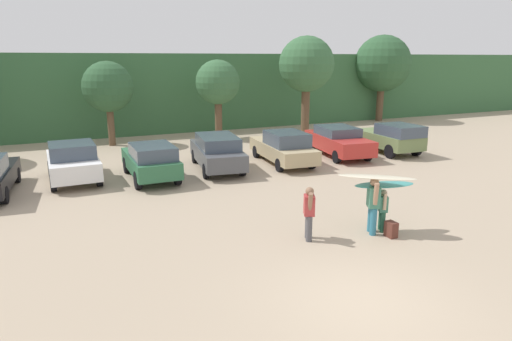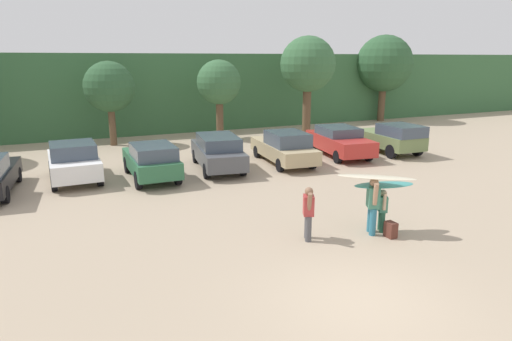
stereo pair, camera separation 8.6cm
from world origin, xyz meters
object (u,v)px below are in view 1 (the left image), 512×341
at_px(parked_car_red, 338,141).
at_px(person_adult, 373,202).
at_px(person_companion, 309,210).
at_px(surfboard_cream, 377,177).
at_px(parked_car_white, 73,161).
at_px(person_child, 383,208).
at_px(parked_car_forest_green, 151,160).
at_px(backpack_dropped, 391,229).
at_px(parked_car_olive_green, 391,137).
at_px(parked_car_tan, 284,147).
at_px(surfboard_teal, 384,185).
at_px(parked_car_dark_gray, 217,151).

distance_m(parked_car_red, person_adult, 10.70).
relative_size(person_companion, surfboard_cream, 0.73).
height_order(parked_car_white, person_child, parked_car_white).
distance_m(parked_car_forest_green, backpack_dropped, 10.33).
xyz_separation_m(parked_car_olive_green, person_child, (-7.80, -8.64, -0.14)).
xyz_separation_m(parked_car_tan, surfboard_cream, (-1.78, -8.90, 0.88)).
distance_m(parked_car_olive_green, surfboard_teal, 11.61).
relative_size(parked_car_white, person_child, 3.16).
xyz_separation_m(surfboard_teal, backpack_dropped, (-0.09, -0.52, -1.18)).
bearing_deg(parked_car_tan, parked_car_dark_gray, 91.27).
bearing_deg(person_child, parked_car_white, -25.83).
bearing_deg(backpack_dropped, surfboard_teal, 80.24).
xyz_separation_m(person_child, surfboard_teal, (0.03, 0.03, 0.69)).
xyz_separation_m(parked_car_red, surfboard_cream, (-5.20, -9.30, 0.88)).
bearing_deg(parked_car_tan, parked_car_white, 90.45).
height_order(parked_car_tan, parked_car_red, parked_car_tan).
xyz_separation_m(parked_car_forest_green, surfboard_teal, (4.98, -8.56, 0.58)).
relative_size(parked_car_dark_gray, parked_car_olive_green, 1.19).
height_order(parked_car_forest_green, backpack_dropped, parked_car_forest_green).
xyz_separation_m(parked_car_white, parked_car_red, (12.82, -0.39, -0.04)).
bearing_deg(parked_car_tan, person_child, 175.84).
bearing_deg(person_adult, person_child, -152.29).
xyz_separation_m(person_adult, surfboard_teal, (0.40, 0.05, 0.46)).
xyz_separation_m(parked_car_olive_green, backpack_dropped, (-7.86, -9.12, -0.63)).
height_order(person_child, person_companion, person_companion).
distance_m(parked_car_red, person_companion, 11.48).
bearing_deg(parked_car_forest_green, person_child, -149.81).
relative_size(parked_car_olive_green, person_child, 3.22).
distance_m(parked_car_white, parked_car_red, 12.82).
bearing_deg(parked_car_red, backpack_dropped, 161.11).
distance_m(parked_car_olive_green, person_adult, 11.91).
bearing_deg(surfboard_teal, parked_car_dark_gray, -64.01).
relative_size(parked_car_white, parked_car_dark_gray, 0.82).
height_order(person_companion, backpack_dropped, person_companion).
xyz_separation_m(person_companion, surfboard_cream, (2.00, -0.35, 0.81)).
relative_size(parked_car_dark_gray, backpack_dropped, 10.83).
relative_size(parked_car_forest_green, person_adult, 2.56).
relative_size(parked_car_red, person_adult, 2.92).
bearing_deg(person_adult, parked_car_white, -27.24).
distance_m(person_companion, surfboard_teal, 2.40).
relative_size(parked_car_tan, parked_car_red, 1.01).
bearing_deg(parked_car_tan, parked_car_olive_green, -87.04).
height_order(parked_car_forest_green, parked_car_olive_green, parked_car_olive_green).
relative_size(person_child, backpack_dropped, 2.82).
bearing_deg(parked_car_forest_green, parked_car_dark_gray, -80.10).
distance_m(parked_car_white, parked_car_olive_green, 15.75).
bearing_deg(parked_car_olive_green, surfboard_cream, 139.21).
relative_size(parked_car_dark_gray, parked_car_tan, 0.99).
distance_m(parked_car_white, surfboard_cream, 12.35).
relative_size(parked_car_red, surfboard_teal, 2.59).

